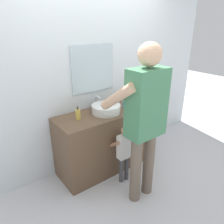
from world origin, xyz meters
TOP-DOWN VIEW (x-y plane):
  - ground_plane at (0.00, 0.00)m, footprint 14.00×14.00m
  - back_wall at (0.00, 0.62)m, footprint 4.40×0.10m
  - vanity_cabinet at (0.00, 0.30)m, footprint 1.37×0.54m
  - sink_basin at (0.00, 0.28)m, footprint 0.38×0.38m
  - faucet at (0.00, 0.51)m, footprint 0.18×0.14m
  - toothbrush_cup at (0.32, 0.27)m, footprint 0.07×0.07m
  - soap_bottle at (-0.39, 0.33)m, footprint 0.06×0.06m
  - child_toddler at (0.00, -0.10)m, footprint 0.24×0.24m
  - adult_parent at (-0.00, -0.42)m, footprint 0.56×0.58m

SIDE VIEW (x-z plane):
  - ground_plane at x=0.00m, z-range 0.00..0.00m
  - vanity_cabinet at x=0.00m, z-range 0.00..0.85m
  - child_toddler at x=0.00m, z-range 0.08..0.87m
  - toothbrush_cup at x=0.32m, z-range 0.80..1.01m
  - sink_basin at x=0.00m, z-range 0.85..0.96m
  - soap_bottle at x=-0.39m, z-range 0.84..1.00m
  - faucet at x=0.00m, z-range 0.84..1.02m
  - adult_parent at x=0.00m, z-range 0.18..1.99m
  - back_wall at x=0.00m, z-range 0.00..2.70m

